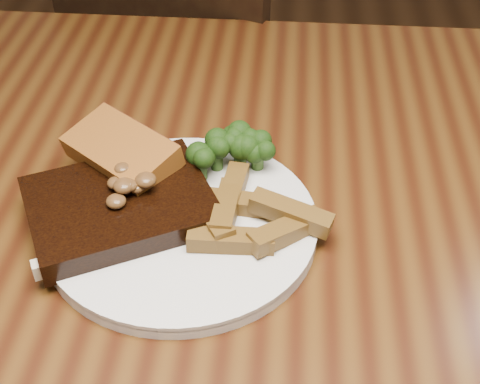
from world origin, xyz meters
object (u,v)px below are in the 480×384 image
object	(u,v)px
dining_table	(253,275)
potato_wedges	(256,217)
chair_far	(194,97)
garlic_bread	(124,166)
plate	(182,226)
steak	(120,206)

from	to	relation	value
dining_table	potato_wedges	xyz separation A→B (m)	(0.00, -0.03, 0.12)
chair_far	potato_wedges	size ratio (longest dim) A/B	8.10
garlic_bread	potato_wedges	xyz separation A→B (m)	(0.15, -0.07, -0.00)
chair_far	plate	size ratio (longest dim) A/B	3.18
plate	potato_wedges	bearing A→B (deg)	0.03
plate	dining_table	bearing A→B (deg)	20.57
chair_far	potato_wedges	distance (m)	0.74
potato_wedges	steak	bearing A→B (deg)	178.60
chair_far	steak	distance (m)	0.72
chair_far	plate	bearing A→B (deg)	118.93
chair_far	garlic_bread	xyz separation A→B (m)	(0.02, -0.60, 0.29)
dining_table	plate	size ratio (longest dim) A/B	5.77
dining_table	plate	distance (m)	0.13
garlic_bread	potato_wedges	size ratio (longest dim) A/B	1.13
steak	garlic_bread	world-z (taller)	same
dining_table	garlic_bread	world-z (taller)	garlic_bread
plate	potato_wedges	world-z (taller)	potato_wedges
dining_table	garlic_bread	bearing A→B (deg)	164.45
chair_far	plate	xyz separation A→B (m)	(0.09, -0.66, 0.27)
garlic_bread	potato_wedges	distance (m)	0.16
steak	potato_wedges	bearing A→B (deg)	-28.41
steak	potato_wedges	xyz separation A→B (m)	(0.14, -0.00, -0.00)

